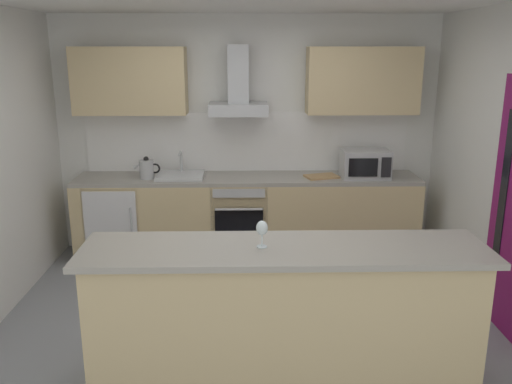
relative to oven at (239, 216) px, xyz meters
The scene contains 14 objects.
ground 1.70m from the oven, 86.85° to the right, with size 5.20×4.95×0.02m, color gray.
wall_back 0.94m from the oven, 77.56° to the left, with size 5.20×0.12×2.60m, color white.
backsplash_tile 0.84m from the oven, 74.99° to the left, with size 3.57×0.02×0.66m, color white.
counter_back 0.09m from the oven, 16.35° to the left, with size 3.70×0.60×0.90m.
counter_island 2.38m from the oven, 82.28° to the right, with size 2.65×0.64×1.00m.
upper_cabinets 1.46m from the oven, 63.05° to the left, with size 3.65×0.32×0.70m.
oven is the anchor object (origin of this frame).
refrigerator 1.34m from the oven, behind, with size 0.58×0.60×0.85m.
microwave 1.47m from the oven, ahead, with size 0.50×0.38×0.30m.
sink 0.78m from the oven, behind, with size 0.50×0.40×0.26m.
kettle 1.12m from the oven, behind, with size 0.29×0.15×0.24m.
range_hood 1.33m from the oven, 90.00° to the left, with size 0.62×0.45×0.72m.
wine_glass 2.46m from the oven, 85.84° to the right, with size 0.08×0.08×0.18m.
chopping_board 1.00m from the oven, ahead, with size 0.34×0.22×0.02m, color tan.
Camera 1 is at (-0.02, -3.97, 2.25)m, focal length 37.58 mm.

